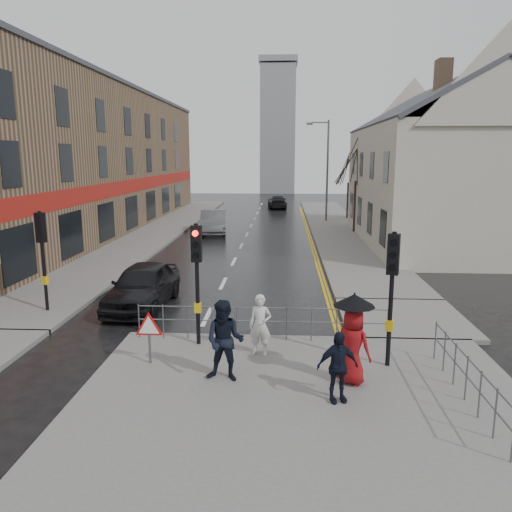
# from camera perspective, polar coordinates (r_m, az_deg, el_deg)

# --- Properties ---
(ground) EXTENTS (120.00, 120.00, 0.00)m
(ground) POSITION_cam_1_polar(r_m,az_deg,el_deg) (14.22, -7.50, -10.68)
(ground) COLOR black
(ground) RESTS_ON ground
(near_pavement) EXTENTS (10.00, 9.00, 0.14)m
(near_pavement) POSITION_cam_1_polar(r_m,az_deg,el_deg) (10.80, 5.43, -17.70)
(near_pavement) COLOR #605E5B
(near_pavement) RESTS_ON ground
(left_pavement) EXTENTS (4.00, 44.00, 0.14)m
(left_pavement) POSITION_cam_1_polar(r_m,az_deg,el_deg) (37.43, -10.81, 3.08)
(left_pavement) COLOR #605E5B
(left_pavement) RESTS_ON ground
(right_pavement) EXTENTS (4.00, 40.00, 0.14)m
(right_pavement) POSITION_cam_1_polar(r_m,az_deg,el_deg) (38.50, 9.10, 3.36)
(right_pavement) COLOR #605E5B
(right_pavement) RESTS_ON ground
(pavement_bridge_right) EXTENTS (4.00, 4.20, 0.14)m
(pavement_bridge_right) POSITION_cam_1_polar(r_m,az_deg,el_deg) (17.24, 16.41, -6.84)
(pavement_bridge_right) COLOR #605E5B
(pavement_bridge_right) RESTS_ON ground
(building_left_terrace) EXTENTS (8.00, 42.00, 10.00)m
(building_left_terrace) POSITION_cam_1_polar(r_m,az_deg,el_deg) (37.86, -19.70, 10.21)
(building_left_terrace) COLOR #7F6149
(building_left_terrace) RESTS_ON ground
(building_right_cream) EXTENTS (9.00, 16.40, 10.10)m
(building_right_cream) POSITION_cam_1_polar(r_m,az_deg,el_deg) (32.36, 20.51, 9.69)
(building_right_cream) COLOR #B9B2A1
(building_right_cream) RESTS_ON ground
(church_tower) EXTENTS (5.00, 5.00, 18.00)m
(church_tower) POSITION_cam_1_polar(r_m,az_deg,el_deg) (75.04, 2.51, 14.13)
(church_tower) COLOR gray
(church_tower) RESTS_ON ground
(traffic_signal_near_left) EXTENTS (0.28, 0.27, 3.40)m
(traffic_signal_near_left) POSITION_cam_1_polar(r_m,az_deg,el_deg) (13.65, -6.79, -0.79)
(traffic_signal_near_left) COLOR black
(traffic_signal_near_left) RESTS_ON near_pavement
(traffic_signal_near_right) EXTENTS (0.34, 0.33, 3.40)m
(traffic_signal_near_right) POSITION_cam_1_polar(r_m,az_deg,el_deg) (12.55, 15.30, -2.19)
(traffic_signal_near_right) COLOR black
(traffic_signal_near_right) RESTS_ON near_pavement
(traffic_signal_far_left) EXTENTS (0.34, 0.33, 3.40)m
(traffic_signal_far_left) POSITION_cam_1_polar(r_m,az_deg,el_deg) (18.09, -23.26, 1.34)
(traffic_signal_far_left) COLOR black
(traffic_signal_far_left) RESTS_ON left_pavement
(guard_railing_front) EXTENTS (7.14, 0.04, 1.00)m
(guard_railing_front) POSITION_cam_1_polar(r_m,az_deg,el_deg) (14.27, 0.64, -6.83)
(guard_railing_front) COLOR #595B5E
(guard_railing_front) RESTS_ON near_pavement
(guard_railing_side) EXTENTS (0.04, 4.54, 1.00)m
(guard_railing_side) POSITION_cam_1_polar(r_m,az_deg,el_deg) (11.80, 22.98, -11.82)
(guard_railing_side) COLOR #595B5E
(guard_railing_side) RESTS_ON near_pavement
(warning_sign) EXTENTS (0.80, 0.07, 1.35)m
(warning_sign) POSITION_cam_1_polar(r_m,az_deg,el_deg) (12.93, -12.14, -8.19)
(warning_sign) COLOR #595B5E
(warning_sign) RESTS_ON near_pavement
(street_lamp) EXTENTS (1.83, 0.25, 8.00)m
(street_lamp) POSITION_cam_1_polar(r_m,az_deg,el_deg) (41.08, 7.93, 10.37)
(street_lamp) COLOR #595B5E
(street_lamp) RESTS_ON right_pavement
(tree_near) EXTENTS (2.40, 2.40, 6.58)m
(tree_near) POSITION_cam_1_polar(r_m,az_deg,el_deg) (35.29, 11.50, 10.82)
(tree_near) COLOR black
(tree_near) RESTS_ON right_pavement
(tree_far) EXTENTS (2.40, 2.40, 5.64)m
(tree_far) POSITION_cam_1_polar(r_m,az_deg,el_deg) (43.30, 10.62, 9.96)
(tree_far) COLOR black
(tree_far) RESTS_ON right_pavement
(pedestrian_a) EXTENTS (0.65, 0.48, 1.63)m
(pedestrian_a) POSITION_cam_1_polar(r_m,az_deg,el_deg) (13.21, 0.50, -7.90)
(pedestrian_a) COLOR silver
(pedestrian_a) RESTS_ON near_pavement
(pedestrian_b) EXTENTS (1.03, 0.86, 1.93)m
(pedestrian_b) POSITION_cam_1_polar(r_m,az_deg,el_deg) (11.75, -3.57, -9.65)
(pedestrian_b) COLOR black
(pedestrian_b) RESTS_ON near_pavement
(pedestrian_with_umbrella) EXTENTS (1.04, 0.97, 2.13)m
(pedestrian_with_umbrella) POSITION_cam_1_polar(r_m,az_deg,el_deg) (11.74, 11.01, -8.94)
(pedestrian_with_umbrella) COLOR maroon
(pedestrian_with_umbrella) RESTS_ON near_pavement
(pedestrian_d) EXTENTS (0.98, 0.60, 1.56)m
(pedestrian_d) POSITION_cam_1_polar(r_m,az_deg,el_deg) (10.98, 9.29, -12.37)
(pedestrian_d) COLOR black
(pedestrian_d) RESTS_ON near_pavement
(car_parked) EXTENTS (2.05, 4.70, 1.58)m
(car_parked) POSITION_cam_1_polar(r_m,az_deg,el_deg) (18.23, -12.80, -3.31)
(car_parked) COLOR black
(car_parked) RESTS_ON ground
(car_mid) EXTENTS (2.30, 5.09, 1.62)m
(car_mid) POSITION_cam_1_polar(r_m,az_deg,el_deg) (34.99, -4.90, 3.90)
(car_mid) COLOR #4A4B4F
(car_mid) RESTS_ON ground
(car_far) EXTENTS (2.18, 4.64, 1.31)m
(car_far) POSITION_cam_1_polar(r_m,az_deg,el_deg) (52.04, 2.44, 6.18)
(car_far) COLOR black
(car_far) RESTS_ON ground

